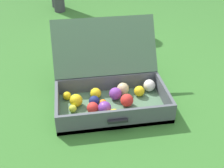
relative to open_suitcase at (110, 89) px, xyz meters
name	(u,v)px	position (x,y,z in m)	size (l,w,h in m)	color
ground_plane	(121,113)	(0.04, -0.12, -0.10)	(16.00, 16.00, 0.00)	#336B28
open_suitcase	(110,89)	(0.00, 0.00, 0.00)	(0.66, 0.60, 0.45)	#4C7051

